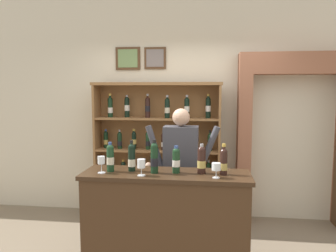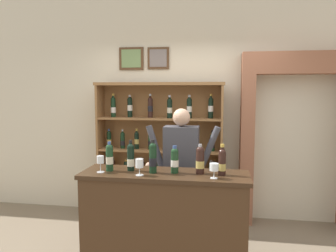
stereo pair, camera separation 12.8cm
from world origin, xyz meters
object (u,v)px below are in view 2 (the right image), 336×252
wine_glass_left (100,161)px  wine_glass_right (214,168)px  tasting_bottle_riserva (153,157)px  wine_glass_spare (139,164)px  shopkeeper (181,164)px  tasting_bottle_rosso (131,157)px  tasting_bottle_prosecco (110,157)px  tasting_counter (165,223)px  tasting_bottle_vin_santo (200,160)px  tasting_bottle_grappa (222,161)px  wine_shelf (160,148)px  tasting_bottle_chianti (175,160)px

wine_glass_left → wine_glass_right: wine_glass_left is taller
tasting_bottle_riserva → wine_glass_spare: 0.16m
shopkeeper → tasting_bottle_riserva: bearing=-110.5°
wine_glass_left → shopkeeper: bearing=40.8°
tasting_bottle_rosso → wine_glass_spare: size_ratio=1.94×
wine_glass_right → tasting_bottle_prosecco: bearing=173.8°
tasting_counter → tasting_bottle_vin_santo: 0.73m
tasting_bottle_prosecco → wine_glass_right: 1.03m
tasting_bottle_grappa → wine_glass_right: tasting_bottle_grappa is taller
tasting_counter → wine_glass_left: 0.88m
wine_shelf → wine_glass_left: wine_shelf is taller
shopkeeper → wine_glass_right: size_ratio=11.62×
shopkeeper → wine_glass_right: 0.77m
wine_glass_left → wine_glass_right: (1.09, -0.04, -0.01)m
shopkeeper → wine_glass_left: shopkeeper is taller
tasting_bottle_prosecco → tasting_bottle_riserva: 0.44m
tasting_bottle_rosso → wine_glass_right: 0.84m
tasting_counter → wine_glass_spare: wine_glass_spare is taller
shopkeeper → wine_glass_left: (-0.71, -0.62, 0.15)m
tasting_bottle_chianti → tasting_bottle_vin_santo: size_ratio=0.92×
shopkeeper → wine_glass_right: shopkeeper is taller
tasting_bottle_chianti → wine_glass_spare: tasting_bottle_chianti is taller
tasting_bottle_chianti → wine_glass_spare: (-0.32, -0.15, -0.02)m
tasting_counter → wine_glass_spare: bearing=-147.9°
shopkeeper → tasting_bottle_chianti: (0.00, -0.52, 0.16)m
tasting_bottle_chianti → tasting_bottle_prosecco: bearing=-177.6°
tasting_bottle_riserva → tasting_bottle_vin_santo: bearing=6.0°
wine_glass_left → tasting_bottle_vin_santo: bearing=6.5°
wine_shelf → wine_glass_spare: size_ratio=12.14×
wine_glass_right → tasting_counter: bearing=165.1°
wine_glass_spare → tasting_bottle_riserva: bearing=46.5°
tasting_bottle_vin_santo → tasting_bottle_rosso: bearing=179.5°
wine_glass_left → wine_glass_spare: wine_glass_left is taller
tasting_bottle_riserva → wine_glass_left: tasting_bottle_riserva is taller
tasting_bottle_rosso → tasting_bottle_prosecco: bearing=-167.5°
tasting_bottle_vin_santo → tasting_bottle_grappa: bearing=-5.7°
tasting_counter → wine_glass_right: 0.78m
tasting_bottle_prosecco → wine_glass_left: 0.10m
tasting_bottle_chianti → tasting_bottle_vin_santo: 0.24m
tasting_bottle_rosso → tasting_bottle_riserva: size_ratio=0.94×
wine_glass_spare → tasting_bottle_grappa: bearing=10.2°
tasting_bottle_vin_santo → wine_glass_right: (0.14, -0.15, -0.03)m
tasting_bottle_grappa → wine_glass_spare: 0.78m
wine_glass_left → tasting_bottle_prosecco: bearing=45.3°
wine_shelf → tasting_bottle_riserva: wine_shelf is taller
wine_glass_left → wine_shelf: bearing=77.4°
tasting_bottle_rosso → tasting_bottle_chianti: size_ratio=1.16×
tasting_bottle_prosecco → tasting_bottle_vin_santo: bearing=2.5°
wine_shelf → tasting_counter: size_ratio=1.18×
wine_shelf → shopkeeper: (0.40, -0.80, -0.03)m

